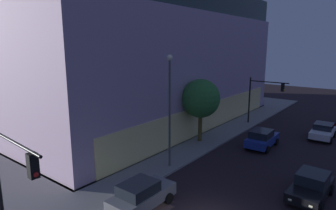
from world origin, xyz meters
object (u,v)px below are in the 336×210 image
sidewalk_tree (201,99)px  street_lamp_sidewalk (170,99)px  modern_building (115,58)px  car_blue (262,138)px  traffic_light_near_corner (9,174)px  traffic_light_far_corner (262,93)px  car_grey (141,195)px  car_black (311,186)px  car_white (323,131)px

sidewalk_tree → street_lamp_sidewalk: bearing=-168.6°
modern_building → car_blue: modern_building is taller
traffic_light_near_corner → traffic_light_far_corner: size_ratio=1.14×
car_grey → car_black: (7.56, -7.62, -0.09)m
traffic_light_far_corner → car_grey: traffic_light_far_corner is taller
traffic_light_near_corner → traffic_light_far_corner: (28.88, 0.02, -0.43)m
traffic_light_near_corner → car_blue: (21.49, -2.87, -3.49)m
sidewalk_tree → car_white: size_ratio=1.46×
modern_building → street_lamp_sidewalk: (-10.45, -17.53, -2.30)m
street_lamp_sidewalk → car_black: (1.85, -9.90, -4.75)m
modern_building → car_blue: size_ratio=7.98×
traffic_light_near_corner → street_lamp_sidewalk: street_lamp_sidewalk is taller
modern_building → car_grey: modern_building is taller
street_lamp_sidewalk → car_blue: street_lamp_sidewalk is taller
modern_building → street_lamp_sidewalk: bearing=-120.8°
street_lamp_sidewalk → car_grey: bearing=-158.3°
car_grey → traffic_light_near_corner: bearing=170.9°
car_blue → car_grey: bearing=173.1°
car_grey → car_black: 10.73m
traffic_light_far_corner → car_black: size_ratio=1.26×
traffic_light_near_corner → street_lamp_sidewalk: 12.49m
sidewalk_tree → car_grey: size_ratio=1.44×
sidewalk_tree → car_black: sidewalk_tree is taller
modern_building → street_lamp_sidewalk: 20.53m
sidewalk_tree → car_blue: size_ratio=1.40×
street_lamp_sidewalk → car_white: bearing=-27.5°
modern_building → car_white: 27.11m
traffic_light_near_corner → street_lamp_sidewalk: (12.38, 1.20, 1.19)m
street_lamp_sidewalk → modern_building: bearing=59.2°
traffic_light_far_corner → street_lamp_sidewalk: size_ratio=0.64×
traffic_light_far_corner → car_blue: size_ratio=1.27×
car_blue → car_black: bearing=-141.3°
traffic_light_near_corner → car_blue: bearing=-7.6°
traffic_light_near_corner → car_black: traffic_light_near_corner is taller
car_black → modern_building: bearing=72.6°
modern_building → car_grey: size_ratio=8.19×
sidewalk_tree → car_black: (-4.92, -11.26, -3.63)m
street_lamp_sidewalk → car_white: street_lamp_sidewalk is taller
modern_building → traffic_light_far_corner: (6.05, -18.71, -3.92)m
street_lamp_sidewalk → car_white: 18.24m
traffic_light_near_corner → sidewalk_tree: 19.32m
modern_building → car_blue: bearing=-93.5°
car_grey → car_blue: size_ratio=0.97×
traffic_light_far_corner → traffic_light_near_corner: bearing=-180.0°
traffic_light_far_corner → street_lamp_sidewalk: street_lamp_sidewalk is taller
traffic_light_far_corner → street_lamp_sidewalk: bearing=175.9°
traffic_light_far_corner → car_white: bearing=-97.2°
traffic_light_near_corner → car_black: 17.05m
sidewalk_tree → car_blue: 6.90m
traffic_light_near_corner → car_black: (14.23, -8.69, -3.57)m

